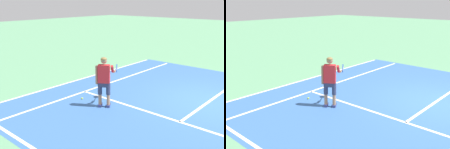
% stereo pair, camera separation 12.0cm
% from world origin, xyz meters
% --- Properties ---
extents(ground_plane, '(80.00, 80.00, 0.00)m').
position_xyz_m(ground_plane, '(0.00, 0.00, 0.00)').
color(ground_plane, '#609E70').
extents(court_inner_surface, '(10.98, 10.48, 0.00)m').
position_xyz_m(court_inner_surface, '(0.00, -0.90, 0.00)').
color(court_inner_surface, '#3866A8').
rests_on(court_inner_surface, ground).
extents(line_service, '(8.23, 0.10, 0.01)m').
position_xyz_m(line_service, '(0.00, -2.26, 0.00)').
color(line_service, white).
rests_on(line_service, ground).
extents(line_centre_service, '(0.10, 6.40, 0.01)m').
position_xyz_m(line_centre_service, '(0.00, 0.94, 0.00)').
color(line_centre_service, white).
rests_on(line_centre_service, ground).
extents(line_singles_left, '(0.10, 10.08, 0.01)m').
position_xyz_m(line_singles_left, '(-4.12, -0.90, 0.00)').
color(line_singles_left, white).
rests_on(line_singles_left, ground).
extents(line_doubles_left, '(0.10, 10.08, 0.01)m').
position_xyz_m(line_doubles_left, '(-5.49, -0.90, 0.00)').
color(line_doubles_left, white).
rests_on(line_doubles_left, ground).
extents(tennis_player, '(0.58, 1.22, 1.71)m').
position_xyz_m(tennis_player, '(-2.50, -2.86, 0.99)').
color(tennis_player, navy).
rests_on(tennis_player, ground).
extents(tennis_ball_near_feet, '(0.07, 0.07, 0.07)m').
position_xyz_m(tennis_ball_near_feet, '(-3.58, -2.90, 0.03)').
color(tennis_ball_near_feet, '#CCE02D').
rests_on(tennis_ball_near_feet, ground).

